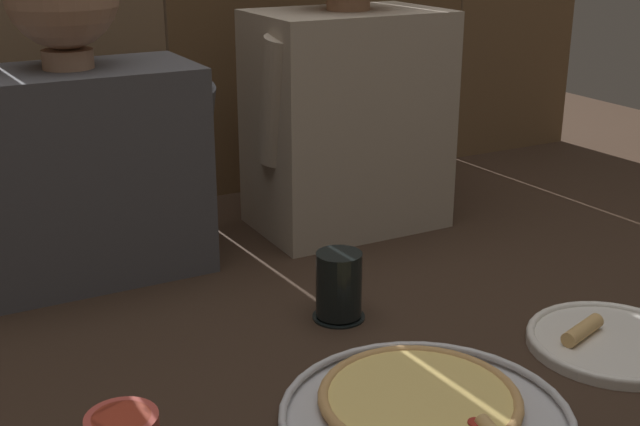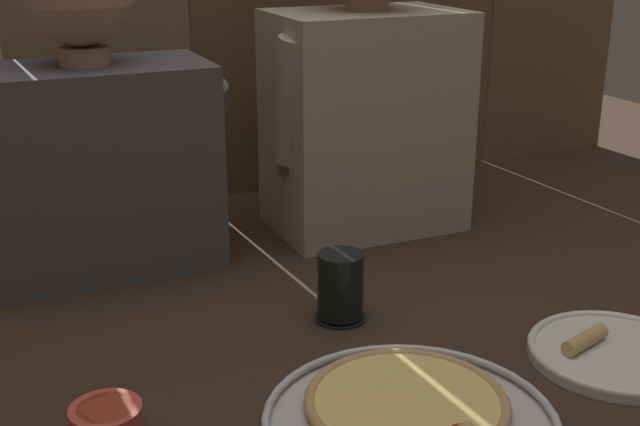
% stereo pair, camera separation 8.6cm
% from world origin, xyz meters
% --- Properties ---
extents(ground_plane, '(3.20, 3.20, 0.00)m').
position_xyz_m(ground_plane, '(0.00, 0.00, 0.00)').
color(ground_plane, '#332319').
extents(pizza_tray, '(0.36, 0.36, 0.03)m').
position_xyz_m(pizza_tray, '(-0.00, -0.17, 0.01)').
color(pizza_tray, silver).
rests_on(pizza_tray, ground).
extents(dinner_plate, '(0.24, 0.24, 0.03)m').
position_xyz_m(dinner_plate, '(0.33, -0.15, 0.01)').
color(dinner_plate, white).
rests_on(dinner_plate, ground).
extents(drinking_glass, '(0.08, 0.08, 0.11)m').
position_xyz_m(drinking_glass, '(0.04, 0.11, 0.05)').
color(drinking_glass, black).
rests_on(drinking_glass, ground).
extents(dipping_bowl, '(0.08, 0.08, 0.04)m').
position_xyz_m(dipping_bowl, '(-0.34, -0.06, 0.02)').
color(dipping_bowl, '#CC4C42').
rests_on(dipping_bowl, ground).
extents(diner_left, '(0.43, 0.22, 0.56)m').
position_xyz_m(diner_left, '(-0.25, 0.47, 0.25)').
color(diner_left, '#4C4C51').
rests_on(diner_left, ground).
extents(diner_right, '(0.39, 0.23, 0.65)m').
position_xyz_m(diner_right, '(0.25, 0.47, 0.30)').
color(diner_right, '#B2A38E').
rests_on(diner_right, ground).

